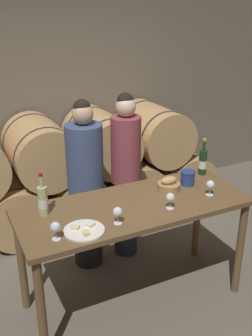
# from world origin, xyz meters

# --- Properties ---
(ground_plane) EXTENTS (10.00, 10.00, 0.00)m
(ground_plane) POSITION_xyz_m (0.00, 0.00, 0.00)
(ground_plane) COLOR #665E51
(stone_wall_back) EXTENTS (10.00, 0.12, 3.20)m
(stone_wall_back) POSITION_xyz_m (0.00, 2.09, 1.60)
(stone_wall_back) COLOR #706656
(stone_wall_back) RESTS_ON ground_plane
(barrel_stack) EXTENTS (3.48, 0.88, 1.26)m
(barrel_stack) POSITION_xyz_m (0.00, 1.53, 0.59)
(barrel_stack) COLOR tan
(barrel_stack) RESTS_ON ground_plane
(tasting_table) EXTENTS (1.84, 0.74, 0.93)m
(tasting_table) POSITION_xyz_m (0.00, 0.00, 0.81)
(tasting_table) COLOR brown
(tasting_table) RESTS_ON ground_plane
(person_left) EXTENTS (0.33, 0.33, 1.63)m
(person_left) POSITION_xyz_m (-0.15, 0.67, 0.83)
(person_left) COLOR #232326
(person_left) RESTS_ON ground_plane
(person_right) EXTENTS (0.28, 0.28, 1.65)m
(person_right) POSITION_xyz_m (0.25, 0.67, 0.86)
(person_right) COLOR #2D334C
(person_right) RESTS_ON ground_plane
(wine_bottle_red) EXTENTS (0.07, 0.07, 0.34)m
(wine_bottle_red) POSITION_xyz_m (0.82, 0.25, 1.05)
(wine_bottle_red) COLOR #193819
(wine_bottle_red) RESTS_ON tasting_table
(wine_bottle_white) EXTENTS (0.07, 0.07, 0.33)m
(wine_bottle_white) POSITION_xyz_m (-0.68, 0.15, 1.04)
(wine_bottle_white) COLOR #ADBC7F
(wine_bottle_white) RESTS_ON tasting_table
(blue_crock) EXTENTS (0.13, 0.13, 0.12)m
(blue_crock) POSITION_xyz_m (0.58, 0.12, 0.99)
(blue_crock) COLOR navy
(blue_crock) RESTS_ON tasting_table
(bread_basket) EXTENTS (0.19, 0.19, 0.12)m
(bread_basket) POSITION_xyz_m (0.38, 0.11, 0.97)
(bread_basket) COLOR #A87F4C
(bread_basket) RESTS_ON tasting_table
(cheese_plate) EXTENTS (0.28, 0.28, 0.04)m
(cheese_plate) POSITION_xyz_m (-0.49, -0.20, 0.94)
(cheese_plate) COLOR white
(cheese_plate) RESTS_ON tasting_table
(wine_glass_far_left) EXTENTS (0.07, 0.07, 0.13)m
(wine_glass_far_left) POSITION_xyz_m (-0.69, -0.21, 1.02)
(wine_glass_far_left) COLOR white
(wine_glass_far_left) RESTS_ON tasting_table
(wine_glass_left) EXTENTS (0.07, 0.07, 0.13)m
(wine_glass_left) POSITION_xyz_m (-0.24, -0.21, 1.02)
(wine_glass_left) COLOR white
(wine_glass_left) RESTS_ON tasting_table
(wine_glass_center) EXTENTS (0.07, 0.07, 0.13)m
(wine_glass_center) POSITION_xyz_m (0.21, -0.18, 1.02)
(wine_glass_center) COLOR white
(wine_glass_center) RESTS_ON tasting_table
(wine_glass_right) EXTENTS (0.07, 0.07, 0.13)m
(wine_glass_right) POSITION_xyz_m (0.62, -0.13, 1.02)
(wine_glass_right) COLOR white
(wine_glass_right) RESTS_ON tasting_table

